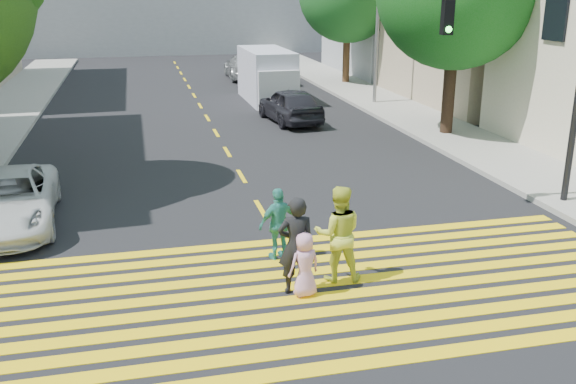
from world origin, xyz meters
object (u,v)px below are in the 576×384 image
object	(u,v)px
dark_car_parked	(273,71)
white_van	(268,77)
pedestrian_extra	(279,224)
traffic_signal	(543,65)
dark_car_near	(290,105)
pedestrian_man	(296,245)
silver_car	(244,67)
pedestrian_woman	(338,234)
pedestrian_child	(305,264)
white_sedan	(7,200)

from	to	relation	value
dark_car_parked	white_van	bearing A→B (deg)	-109.22
pedestrian_extra	traffic_signal	bearing A→B (deg)	179.38
white_van	dark_car_near	bearing A→B (deg)	-91.88
pedestrian_man	white_van	world-z (taller)	white_van
silver_car	traffic_signal	size ratio (longest dim) A/B	0.90
pedestrian_woman	dark_car_parked	xyz separation A→B (m)	(4.22, 25.79, -0.25)
white_van	traffic_signal	bearing A→B (deg)	-79.57
pedestrian_extra	dark_car_parked	bearing A→B (deg)	-116.09
dark_car_parked	traffic_signal	xyz separation A→B (m)	(1.76, -22.88, 2.90)
pedestrian_child	silver_car	bearing A→B (deg)	-112.12
pedestrian_woman	traffic_signal	bearing A→B (deg)	-142.72
pedestrian_man	dark_car_parked	bearing A→B (deg)	-94.77
pedestrian_man	pedestrian_woman	bearing A→B (deg)	-153.07
white_sedan	traffic_signal	xyz separation A→B (m)	(12.61, -1.59, 2.95)
dark_car_parked	pedestrian_extra	bearing A→B (deg)	-106.80
pedestrian_extra	white_sedan	world-z (taller)	pedestrian_extra
white_van	pedestrian_man	bearing A→B (deg)	-100.87
pedestrian_extra	silver_car	world-z (taller)	pedestrian_extra
white_sedan	traffic_signal	distance (m)	13.05
pedestrian_woman	dark_car_parked	world-z (taller)	pedestrian_woman
pedestrian_man	dark_car_parked	xyz separation A→B (m)	(5.12, 26.13, -0.24)
pedestrian_extra	silver_car	distance (m)	26.85
dark_car_near	white_van	size ratio (longest dim) A/B	0.80
white_van	traffic_signal	xyz separation A→B (m)	(3.30, -16.74, 2.41)
pedestrian_child	white_sedan	size ratio (longest dim) A/B	0.26
pedestrian_woman	white_sedan	size ratio (longest dim) A/B	0.41
white_sedan	pedestrian_man	bearing A→B (deg)	-43.34
pedestrian_extra	pedestrian_man	bearing A→B (deg)	74.46
traffic_signal	pedestrian_woman	bearing A→B (deg)	-149.52
white_sedan	silver_car	xyz separation A→B (m)	(9.52, 23.32, 0.08)
dark_car_near	dark_car_parked	distance (m)	11.26
pedestrian_woman	white_van	xyz separation A→B (m)	(2.67, 19.65, 0.23)
dark_car_parked	traffic_signal	bearing A→B (deg)	-90.70
pedestrian_child	traffic_signal	size ratio (longest dim) A/B	0.22
pedestrian_extra	dark_car_parked	distance (m)	25.08
dark_car_parked	white_van	xyz separation A→B (m)	(-1.55, -6.14, 0.49)
pedestrian_extra	dark_car_parked	xyz separation A→B (m)	(5.09, 24.56, -0.07)
pedestrian_man	pedestrian_woman	size ratio (longest dim) A/B	0.98
dark_car_near	silver_car	size ratio (longest dim) A/B	0.84
pedestrian_extra	white_sedan	bearing A→B (deg)	-43.91
pedestrian_man	traffic_signal	size ratio (longest dim) A/B	0.33
pedestrian_child	white_van	distance (m)	20.46
pedestrian_man	dark_car_near	distance (m)	15.40
silver_car	pedestrian_extra	bearing A→B (deg)	83.16
traffic_signal	pedestrian_man	bearing A→B (deg)	-150.20
pedestrian_woman	pedestrian_child	world-z (taller)	pedestrian_woman
pedestrian_woman	pedestrian_man	bearing A→B (deg)	31.93
pedestrian_man	silver_car	xyz separation A→B (m)	(3.79, 28.16, -0.20)
white_sedan	silver_car	distance (m)	25.19
dark_car_parked	pedestrian_child	bearing A→B (deg)	-105.86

